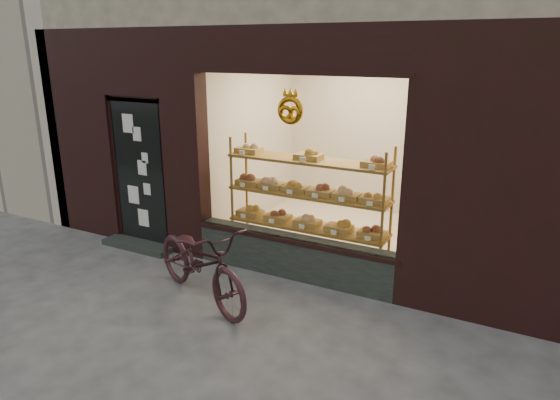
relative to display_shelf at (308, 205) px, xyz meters
The scene contains 3 objects.
ground 2.72m from the display_shelf, 100.01° to the right, with size 90.00×90.00×0.00m, color #474747.
display_shelf is the anchor object (origin of this frame).
bicycle 1.67m from the display_shelf, 113.81° to the right, with size 0.64×1.83×0.96m, color #351A1F.
Camera 1 is at (3.08, -3.17, 2.86)m, focal length 32.00 mm.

